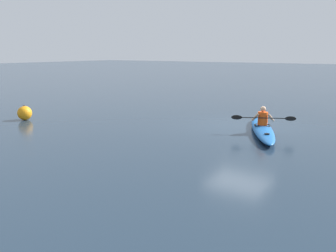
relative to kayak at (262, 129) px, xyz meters
The scene contains 4 objects.
ground_plane 1.46m from the kayak, 34.87° to the right, with size 160.00×160.00×0.00m, color #1E2D3D.
kayak is the anchor object (origin of this frame).
kayaker 0.44m from the kayak, 115.41° to the left, with size 2.12×1.04×0.70m.
mooring_buoy_channel_marker 10.25m from the kayak, 18.62° to the left, with size 0.63×0.63×0.67m.
Camera 1 is at (-5.83, 14.17, 3.02)m, focal length 39.93 mm.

